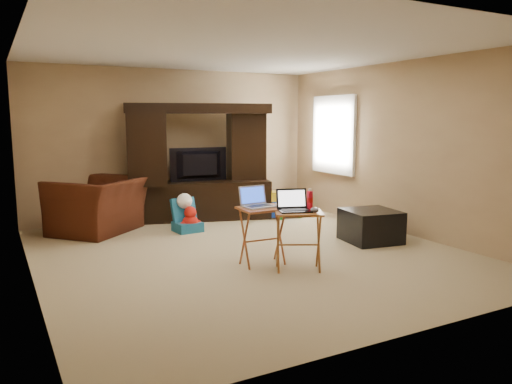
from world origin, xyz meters
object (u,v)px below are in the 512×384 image
entertainment_center (199,162)px  tray_table_left (263,236)px  recliner (99,205)px  child_rocker (187,215)px  mouse_left (280,205)px  laptop_right (295,201)px  water_bottle (310,200)px  plush_toy (190,219)px  mouse_right (315,210)px  tray_table_right (298,241)px  push_toy (285,204)px  ottoman (371,226)px  laptop_left (259,197)px  television (200,165)px

entertainment_center → tray_table_left: (-0.36, -2.82, -0.62)m
recliner → child_rocker: bearing=111.7°
entertainment_center → mouse_left: entertainment_center is taller
laptop_right → mouse_left: bearing=111.5°
tray_table_left → water_bottle: bearing=-31.0°
entertainment_center → plush_toy: entertainment_center is taller
mouse_left → mouse_right: mouse_left is taller
child_rocker → tray_table_right: size_ratio=0.75×
recliner → push_toy: size_ratio=2.00×
ottoman → mouse_right: bearing=-153.0°
push_toy → laptop_left: 2.89m
tray_table_right → water_bottle: water_bottle is taller
recliner → tray_table_right: size_ratio=1.86×
tray_table_left → mouse_left: (0.19, -0.07, 0.36)m
entertainment_center → ottoman: size_ratio=3.45×
laptop_left → laptop_right: bearing=-61.9°
child_rocker → tray_table_left: 2.04m
ottoman → laptop_right: size_ratio=1.96×
tray_table_right → child_rocker: bearing=126.8°
recliner → tray_table_right: (1.58, -2.98, -0.07)m
push_toy → mouse_left: (-1.50, -2.35, 0.47)m
ottoman → tray_table_right: tray_table_right is taller
entertainment_center → push_toy: (1.34, -0.54, -0.73)m
recliner → laptop_right: 3.36m
mouse_right → water_bottle: (0.07, 0.20, 0.07)m
recliner → push_toy: recliner is taller
television → mouse_left: television is taller
laptop_left → laptop_right: (0.24, -0.38, -0.01)m
laptop_left → water_bottle: laptop_left is taller
entertainment_center → push_toy: entertainment_center is taller
tray_table_right → tray_table_left: bearing=151.1°
ottoman → water_bottle: bearing=-158.6°
recliner → laptop_right: bearing=75.6°
mouse_left → recliner: bearing=119.6°
entertainment_center → recliner: (-1.69, -0.21, -0.56)m
recliner → ottoman: recliner is taller
mouse_left → mouse_right: size_ratio=1.01×
tray_table_left → laptop_left: laptop_left is taller
push_toy → tray_table_left: 2.84m
recliner → plush_toy: (1.21, -0.60, -0.21)m
child_rocker → laptop_left: 2.07m
ottoman → tray_table_left: (-1.84, -0.25, 0.12)m
child_rocker → ottoman: bearing=-47.2°
television → laptop_right: (-0.14, -3.12, -0.13)m
plush_toy → tray_table_right: size_ratio=0.58×
entertainment_center → mouse_left: bearing=-77.2°
recliner → child_rocker: 1.31m
recliner → plush_toy: recliner is taller
entertainment_center → child_rocker: entertainment_center is taller
television → recliner: bearing=9.7°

